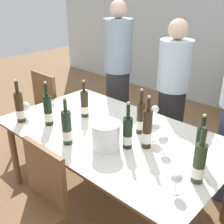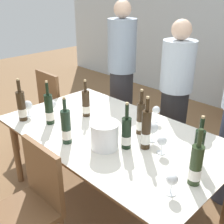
{
  "view_description": "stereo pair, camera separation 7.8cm",
  "coord_description": "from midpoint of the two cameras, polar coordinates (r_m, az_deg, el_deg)",
  "views": [
    {
      "loc": [
        1.4,
        -1.5,
        1.83
      ],
      "look_at": [
        0.0,
        0.0,
        0.9
      ],
      "focal_mm": 45.0,
      "sensor_mm": 36.0,
      "label": 1
    },
    {
      "loc": [
        1.45,
        -1.44,
        1.83
      ],
      "look_at": [
        0.0,
        0.0,
        0.9
      ],
      "focal_mm": 45.0,
      "sensor_mm": 36.0,
      "label": 2
    }
  ],
  "objects": [
    {
      "name": "wine_bottle_2",
      "position": [
        2.27,
        4.82,
        -1.22
      ],
      "size": [
        0.06,
        0.06,
        0.38
      ],
      "color": "#332314",
      "rests_on": "dining_table"
    },
    {
      "name": "wine_glass_3",
      "position": [
        2.04,
        9.31,
        -5.75
      ],
      "size": [
        0.07,
        0.07,
        0.14
      ],
      "color": "white",
      "rests_on": "dining_table"
    },
    {
      "name": "chair_left_end",
      "position": [
        3.36,
        -15.46,
        0.74
      ],
      "size": [
        0.42,
        0.42,
        0.93
      ],
      "color": "brown",
      "rests_on": "ground_plane"
    },
    {
      "name": "wine_bottle_7",
      "position": [
        1.99,
        16.39,
        -6.53
      ],
      "size": [
        0.07,
        0.07,
        0.35
      ],
      "color": "black",
      "rests_on": "dining_table"
    },
    {
      "name": "wine_glass_5",
      "position": [
        1.69,
        11.63,
        -13.16
      ],
      "size": [
        0.07,
        0.07,
        0.13
      ],
      "color": "white",
      "rests_on": "dining_table"
    },
    {
      "name": "wine_bottle_5",
      "position": [
        2.47,
        -13.76,
        0.23
      ],
      "size": [
        0.07,
        0.07,
        0.39
      ],
      "color": "black",
      "rests_on": "dining_table"
    },
    {
      "name": "ground_plane",
      "position": [
        2.75,
        -0.85,
        -17.42
      ],
      "size": [
        12.0,
        12.0,
        0.0
      ],
      "primitive_type": "plane",
      "color": "olive"
    },
    {
      "name": "wine_bottle_4",
      "position": [
        2.14,
        -10.2,
        -3.32
      ],
      "size": [
        0.08,
        0.08,
        0.38
      ],
      "color": "#1E3323",
      "rests_on": "dining_table"
    },
    {
      "name": "wine_bottle_0",
      "position": [
        2.06,
        6.02,
        -3.71
      ],
      "size": [
        0.07,
        0.07,
        0.41
      ],
      "color": "#332314",
      "rests_on": "dining_table"
    },
    {
      "name": "person_host",
      "position": [
        3.37,
        0.52,
        7.44
      ],
      "size": [
        0.33,
        0.33,
        1.69
      ],
      "color": "#2D2D33",
      "rests_on": "ground_plane"
    },
    {
      "name": "wine_bottle_3",
      "position": [
        2.06,
        2.11,
        -4.35
      ],
      "size": [
        0.07,
        0.07,
        0.36
      ],
      "color": "black",
      "rests_on": "dining_table"
    },
    {
      "name": "wine_glass_4",
      "position": [
        2.67,
        -17.97,
        0.97
      ],
      "size": [
        0.09,
        0.09,
        0.15
      ],
      "color": "white",
      "rests_on": "dining_table"
    },
    {
      "name": "ice_bucket",
      "position": [
        2.06,
        -2.35,
        -4.68
      ],
      "size": [
        0.22,
        0.22,
        0.2
      ],
      "color": "white",
      "rests_on": "dining_table"
    },
    {
      "name": "wine_bottle_1",
      "position": [
        2.59,
        -19.07,
        0.79
      ],
      "size": [
        0.07,
        0.07,
        0.39
      ],
      "color": "#332314",
      "rests_on": "dining_table"
    },
    {
      "name": "wine_bottle_6",
      "position": [
        2.57,
        -6.47,
        1.51
      ],
      "size": [
        0.07,
        0.07,
        0.35
      ],
      "color": "#332314",
      "rests_on": "dining_table"
    },
    {
      "name": "dining_table",
      "position": [
        2.36,
        -0.95,
        -5.28
      ],
      "size": [
        1.91,
        1.11,
        0.72
      ],
      "color": "brown",
      "rests_on": "ground_plane"
    },
    {
      "name": "chair_near_front",
      "position": [
        2.05,
        -16.6,
        -17.13
      ],
      "size": [
        0.42,
        0.42,
        0.89
      ],
      "color": "brown",
      "rests_on": "ground_plane"
    },
    {
      "name": "wine_bottle_8",
      "position": [
        1.78,
        16.06,
        -10.11
      ],
      "size": [
        0.08,
        0.08,
        0.37
      ],
      "color": "#28381E",
      "rests_on": "dining_table"
    },
    {
      "name": "person_guest_left",
      "position": [
        2.98,
        11.3,
        3.06
      ],
      "size": [
        0.33,
        0.33,
        1.55
      ],
      "color": "#262628",
      "rests_on": "ground_plane"
    },
    {
      "name": "wine_glass_2",
      "position": [
        2.17,
        7.35,
        -3.17
      ],
      "size": [
        0.09,
        0.09,
        0.16
      ],
      "color": "white",
      "rests_on": "dining_table"
    },
    {
      "name": "wine_glass_1",
      "position": [
        2.5,
        7.87,
        0.42
      ],
      "size": [
        0.07,
        0.07,
        0.15
      ],
      "color": "white",
      "rests_on": "dining_table"
    },
    {
      "name": "wine_glass_0",
      "position": [
        2.63,
        -13.27,
        1.21
      ],
      "size": [
        0.08,
        0.08,
        0.15
      ],
      "color": "white",
      "rests_on": "dining_table"
    }
  ]
}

